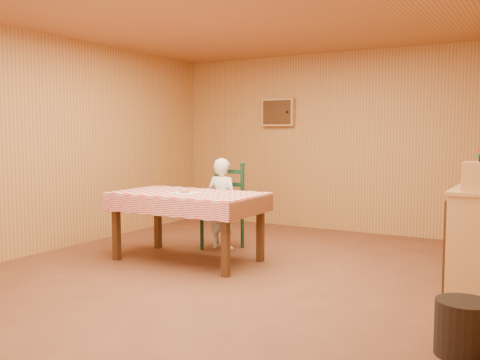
{
  "coord_description": "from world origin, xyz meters",
  "views": [
    {
      "loc": [
        2.7,
        -4.5,
        1.42
      ],
      "look_at": [
        0.0,
        0.2,
        0.95
      ],
      "focal_mm": 40.0,
      "sensor_mm": 36.0,
      "label": 1
    }
  ],
  "objects_px": {
    "ladder_chair": "(225,208)",
    "storage_bin": "(463,328)",
    "seated_child": "(222,204)",
    "dining_table": "(188,200)"
  },
  "relations": [
    {
      "from": "ladder_chair",
      "to": "storage_bin",
      "type": "height_order",
      "value": "ladder_chair"
    },
    {
      "from": "ladder_chair",
      "to": "storage_bin",
      "type": "relative_size",
      "value": 3.02
    },
    {
      "from": "seated_child",
      "to": "storage_bin",
      "type": "height_order",
      "value": "seated_child"
    },
    {
      "from": "ladder_chair",
      "to": "storage_bin",
      "type": "distance_m",
      "value": 3.66
    },
    {
      "from": "dining_table",
      "to": "ladder_chair",
      "type": "xyz_separation_m",
      "value": [
        -0.0,
        0.79,
        -0.18
      ]
    },
    {
      "from": "seated_child",
      "to": "dining_table",
      "type": "bearing_deg",
      "value": 90.0
    },
    {
      "from": "seated_child",
      "to": "storage_bin",
      "type": "bearing_deg",
      "value": 147.07
    },
    {
      "from": "storage_bin",
      "to": "dining_table",
      "type": "bearing_deg",
      "value": 157.87
    },
    {
      "from": "ladder_chair",
      "to": "storage_bin",
      "type": "bearing_deg",
      "value": -33.68
    },
    {
      "from": "seated_child",
      "to": "ladder_chair",
      "type": "bearing_deg",
      "value": -90.0
    }
  ]
}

